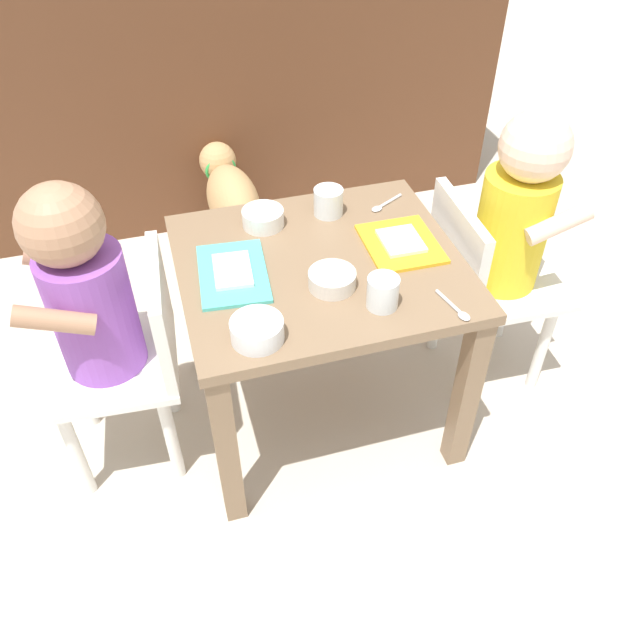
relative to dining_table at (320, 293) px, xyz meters
The scene contains 15 objects.
ground_plane 0.38m from the dining_table, ahead, with size 7.00×7.00×0.00m, color beige.
kitchen_cabinet_back 1.09m from the dining_table, 90.00° to the left, with size 1.77×0.36×1.01m, color #56331E.
dining_table is the anchor object (origin of this frame).
seated_child_left 0.46m from the dining_table, behind, with size 0.30×0.30×0.72m.
seated_child_right 0.46m from the dining_table, ahead, with size 0.29×0.29×0.72m.
dog 0.74m from the dining_table, 96.08° to the left, with size 0.17×0.41×0.32m.
food_tray_left 0.20m from the dining_table, behind, with size 0.15×0.22×0.02m.
food_tray_right 0.20m from the dining_table, ahead, with size 0.15×0.18×0.02m.
water_cup_left 0.21m from the dining_table, 67.70° to the left, with size 0.07×0.07×0.06m.
water_cup_right 0.21m from the dining_table, 65.87° to the right, with size 0.06×0.06×0.06m.
cereal_bowl_right_side 0.28m from the dining_table, 132.26° to the right, with size 0.10×0.10×0.04m.
veggie_bowl_far 0.13m from the dining_table, 90.00° to the right, with size 0.09×0.09×0.03m.
cereal_bowl_left_side 0.21m from the dining_table, 116.95° to the left, with size 0.09×0.09×0.04m.
spoon_by_left_tray 0.31m from the dining_table, 46.80° to the right, with size 0.03×0.10×0.01m.
spoon_by_right_tray 0.27m from the dining_table, 38.88° to the left, with size 0.09×0.06×0.01m.
Camera 1 is at (-0.30, -1.03, 1.28)m, focal length 36.57 mm.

